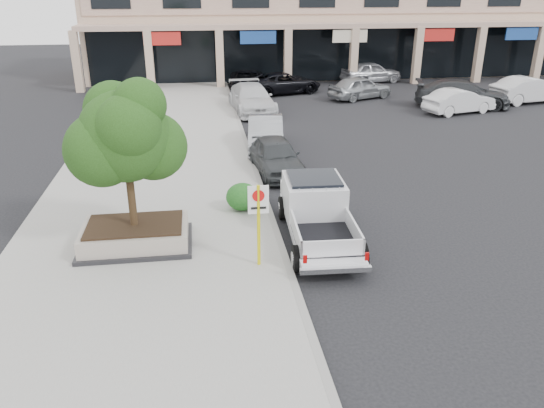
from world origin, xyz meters
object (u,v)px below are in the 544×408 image
Objects in this scene: curb_car_d at (247,82)px; lot_car_b at (459,101)px; lot_car_e at (371,72)px; lot_car_f at (529,90)px; lot_car_a at (360,87)px; lot_car_d at (284,83)px; pickup_truck at (319,215)px; planter at (136,235)px; curb_car_c at (252,99)px; curb_car_a at (276,156)px; planter_tree at (131,135)px; lot_car_c at (462,94)px; curb_car_b at (266,133)px; no_parking_sign at (259,214)px.

lot_car_b is (11.87, -8.28, -0.02)m from curb_car_d.
lot_car_e is 0.94× the size of lot_car_f.
lot_car_a is at bearing 65.11° from lot_car_f.
pickup_truck is at bearing 156.71° from lot_car_d.
planter is 29.13m from lot_car_f.
curb_car_c is 6.28m from curb_car_d.
lot_car_d is (3.01, 16.62, 0.02)m from curb_car_a.
lot_car_a is 0.94× the size of lot_car_e.
lot_car_c is (18.23, 16.70, -2.58)m from planter_tree.
lot_car_f is (17.87, 17.67, -0.02)m from pickup_truck.
lot_car_f is (17.70, -6.07, 0.08)m from curb_car_d.
curb_car_c is 6.18m from lot_car_d.
lot_car_e is (15.31, 26.00, -2.60)m from planter_tree.
curb_car_c is 13.16m from lot_car_c.
lot_car_c reaches higher than lot_car_f.
lot_car_d is (-4.74, 2.60, -0.02)m from lot_car_a.
lot_car_a reaches higher than curb_car_b.
lot_car_b is (12.21, -2.01, -0.09)m from curb_car_c.
no_parking_sign is at bearing -91.36° from curb_car_b.
pickup_truck is 1.28× the size of curb_car_a.
curb_car_d is 1.13× the size of lot_car_e.
curb_car_a is 0.74× the size of lot_car_c.
curb_car_b is 0.81× the size of curb_car_c.
lot_car_c is (12.97, 16.99, -0.02)m from pickup_truck.
pickup_truck is 1.07× the size of lot_car_f.
curb_car_d reaches higher than lot_car_b.
planter_tree is at bearing 115.90° from lot_car_b.
pickup_truck is (5.39, -0.13, 0.38)m from planter.
curb_car_d is at bearing 76.98° from planter_tree.
lot_car_c is at bearing 32.84° from curb_car_a.
curb_car_d is 1.07× the size of lot_car_f.
no_parking_sign reaches higher than lot_car_d.
curb_car_c is (5.21, 17.34, 0.33)m from planter.
lot_car_f is (18.22, 11.33, 0.11)m from curb_car_a.
pickup_truck is 1.14× the size of lot_car_e.
curb_car_a is (5.03, 6.21, 0.24)m from planter.
pickup_truck is at bearing -94.39° from curb_car_c.
curb_car_d is at bearing 85.15° from no_parking_sign.
lot_car_a is 0.78× the size of lot_car_c.
no_parking_sign is 0.43× the size of lot_car_d.
curb_car_c is 18.05m from lot_car_f.
planter_tree is 0.90× the size of lot_car_a.
curb_car_a is at bearing 128.34° from lot_car_a.
lot_car_b is at bearing -14.32° from curb_car_c.
lot_car_f reaches higher than planter.
curb_car_a is at bearing 50.96° from planter.
curb_car_c reaches higher than planter.
curb_car_b is at bearing 135.72° from lot_car_c.
lot_car_e is (10.23, 8.82, -0.00)m from curb_car_c.
lot_car_c is at bearing 35.47° from curb_car_b.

